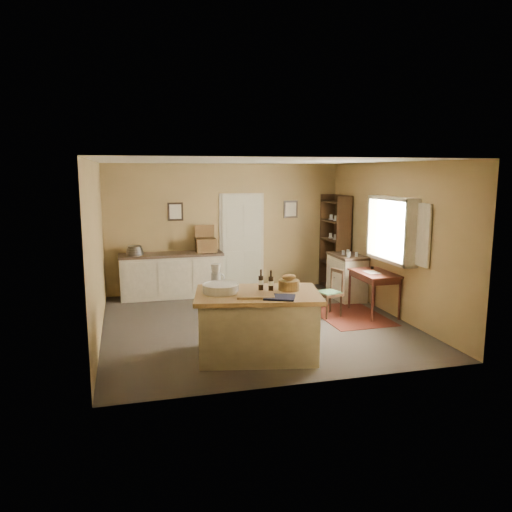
{
  "coord_description": "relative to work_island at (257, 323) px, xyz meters",
  "views": [
    {
      "loc": [
        -2.08,
        -7.85,
        2.54
      ],
      "look_at": [
        0.02,
        0.04,
        1.15
      ],
      "focal_mm": 35.0,
      "sensor_mm": 36.0,
      "label": 1
    }
  ],
  "objects": [
    {
      "name": "right_cabinet",
      "position": [
        2.56,
        2.6,
        -0.02
      ],
      "size": [
        0.53,
        0.94,
        0.99
      ],
      "color": "beige",
      "rests_on": "ground"
    },
    {
      "name": "shelving_unit",
      "position": [
        2.72,
        3.46,
        0.54
      ],
      "size": [
        0.35,
        0.92,
        2.04
      ],
      "color": "#301E12",
      "rests_on": "ground"
    },
    {
      "name": "wall_front",
      "position": [
        0.36,
        -1.04,
        0.87
      ],
      "size": [
        5.0,
        0.1,
        2.7
      ],
      "primitive_type": "cube",
      "color": "#9B7E4D",
      "rests_on": "ground"
    },
    {
      "name": "wall_back",
      "position": [
        0.36,
        3.96,
        0.87
      ],
      "size": [
        5.0,
        0.1,
        2.7
      ],
      "primitive_type": "cube",
      "color": "#9B7E4D",
      "rests_on": "ground"
    },
    {
      "name": "ceiling",
      "position": [
        0.36,
        1.46,
        2.22
      ],
      "size": [
        5.0,
        5.0,
        0.0
      ],
      "primitive_type": "plane",
      "color": "silver",
      "rests_on": "wall_back"
    },
    {
      "name": "writing_desk",
      "position": [
        2.56,
        1.48,
        0.19
      ],
      "size": [
        0.6,
        0.97,
        0.82
      ],
      "color": "#381811",
      "rests_on": "ground"
    },
    {
      "name": "wall_right",
      "position": [
        2.86,
        1.46,
        0.87
      ],
      "size": [
        0.1,
        5.0,
        2.7
      ],
      "primitive_type": "cube",
      "color": "#9B7E4D",
      "rests_on": "ground"
    },
    {
      "name": "framed_prints",
      "position": [
        0.56,
        3.94,
        1.24
      ],
      "size": [
        2.82,
        0.02,
        0.38
      ],
      "color": "black",
      "rests_on": "ground"
    },
    {
      "name": "door",
      "position": [
        0.71,
        3.93,
        0.57
      ],
      "size": [
        0.97,
        0.06,
        2.11
      ],
      "primitive_type": "cube",
      "color": "beige",
      "rests_on": "ground"
    },
    {
      "name": "desk_chair",
      "position": [
        1.73,
        1.54,
        -0.07
      ],
      "size": [
        0.46,
        0.46,
        0.81
      ],
      "primitive_type": null,
      "rotation": [
        0.0,
        0.0,
        0.25
      ],
      "color": "#301E12",
      "rests_on": "ground"
    },
    {
      "name": "work_island",
      "position": [
        0.0,
        0.0,
        0.0
      ],
      "size": [
        1.87,
        1.41,
        1.2
      ],
      "rotation": [
        0.0,
        0.0,
        -0.2
      ],
      "color": "beige",
      "rests_on": "ground"
    },
    {
      "name": "rug",
      "position": [
        2.11,
        1.47,
        -0.48
      ],
      "size": [
        1.12,
        1.62,
        0.01
      ],
      "primitive_type": "cube",
      "rotation": [
        0.0,
        0.0,
        0.01
      ],
      "color": "#521D10",
      "rests_on": "ground"
    },
    {
      "name": "window",
      "position": [
        2.79,
        1.26,
        1.07
      ],
      "size": [
        0.25,
        1.99,
        1.12
      ],
      "color": "beige",
      "rests_on": "ground"
    },
    {
      "name": "ground",
      "position": [
        0.36,
        1.46,
        -0.48
      ],
      "size": [
        5.0,
        5.0,
        0.0
      ],
      "primitive_type": "plane",
      "color": "#4C423A",
      "rests_on": "ground"
    },
    {
      "name": "sideboard",
      "position": [
        -0.81,
        3.66,
        -0.0
      ],
      "size": [
        2.08,
        0.59,
        1.18
      ],
      "color": "beige",
      "rests_on": "ground"
    },
    {
      "name": "wall_left",
      "position": [
        -2.14,
        1.46,
        0.87
      ],
      "size": [
        0.1,
        5.0,
        2.7
      ],
      "primitive_type": "cube",
      "color": "#9B7E4D",
      "rests_on": "ground"
    }
  ]
}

